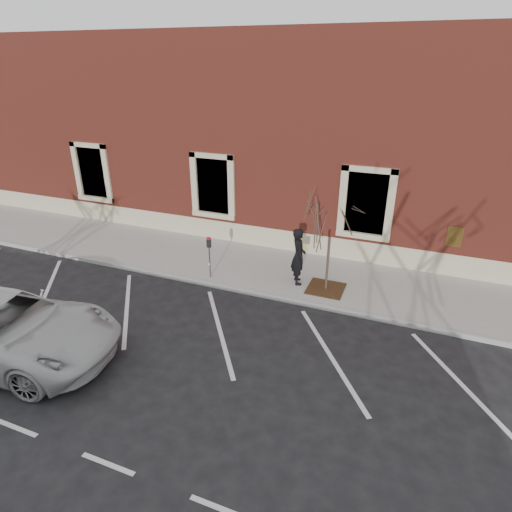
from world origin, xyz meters
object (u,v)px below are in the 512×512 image
at_px(man, 298,256).
at_px(sapling, 331,222).
at_px(parking_meter, 209,250).
at_px(white_truck, 2,328).

xyz_separation_m(man, sapling, (1.00, -0.10, 1.36)).
height_order(parking_meter, sapling, sapling).
bearing_deg(sapling, white_truck, -137.83).
distance_m(parking_meter, white_truck, 6.36).
bearing_deg(man, sapling, -121.73).
bearing_deg(man, parking_meter, 77.88).
bearing_deg(parking_meter, sapling, -3.09).
distance_m(man, white_truck, 8.65).
distance_m(sapling, white_truck, 9.44).
height_order(man, white_truck, man).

